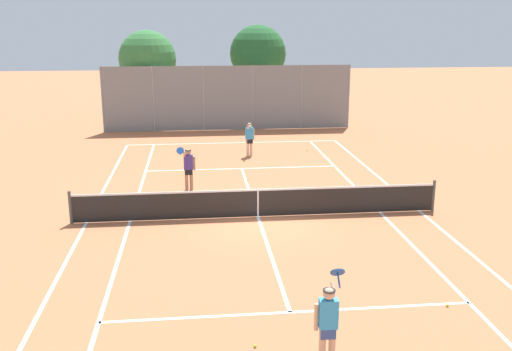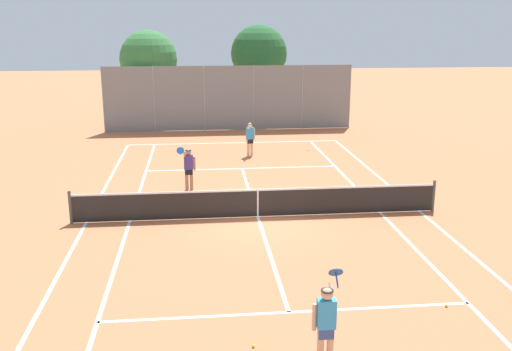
% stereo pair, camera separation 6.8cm
% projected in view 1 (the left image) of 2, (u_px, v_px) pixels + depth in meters
% --- Properties ---
extents(ground_plane, '(120.00, 120.00, 0.00)m').
position_uv_depth(ground_plane, '(258.00, 217.00, 18.69)').
color(ground_plane, '#C67047').
extents(court_line_markings, '(11.10, 23.90, 0.01)m').
position_uv_depth(court_line_markings, '(258.00, 217.00, 18.69)').
color(court_line_markings, white).
rests_on(court_line_markings, ground).
extents(tennis_net, '(12.00, 0.10, 1.07)m').
position_uv_depth(tennis_net, '(258.00, 202.00, 18.56)').
color(tennis_net, '#474C47').
rests_on(tennis_net, ground).
extents(player_near_side, '(0.68, 0.73, 1.77)m').
position_uv_depth(player_near_side, '(328.00, 322.00, 10.34)').
color(player_near_side, '#D8A884').
rests_on(player_near_side, ground).
extents(player_far_left, '(0.68, 0.73, 1.77)m').
position_uv_depth(player_far_left, '(188.00, 167.00, 21.40)').
color(player_far_left, tan).
rests_on(player_far_left, ground).
extents(player_far_right, '(0.44, 0.56, 1.60)m').
position_uv_depth(player_far_right, '(250.00, 137.00, 26.93)').
color(player_far_right, beige).
rests_on(player_far_right, ground).
extents(loose_tennis_ball_0, '(0.07, 0.07, 0.07)m').
position_uv_depth(loose_tennis_ball_0, '(307.00, 150.00, 28.26)').
color(loose_tennis_ball_0, '#D1DB33').
rests_on(loose_tennis_ball_0, ground).
extents(loose_tennis_ball_1, '(0.07, 0.07, 0.07)m').
position_uv_depth(loose_tennis_ball_1, '(248.00, 180.00, 22.88)').
color(loose_tennis_ball_1, '#D1DB33').
rests_on(loose_tennis_ball_1, ground).
extents(loose_tennis_ball_2, '(0.07, 0.07, 0.07)m').
position_uv_depth(loose_tennis_ball_2, '(255.00, 346.00, 11.19)').
color(loose_tennis_ball_2, '#D1DB33').
rests_on(loose_tennis_ball_2, ground).
extents(loose_tennis_ball_3, '(0.07, 0.07, 0.07)m').
position_uv_depth(loose_tennis_ball_3, '(447.00, 305.00, 12.79)').
color(loose_tennis_ball_3, '#D1DB33').
rests_on(loose_tennis_ball_3, ground).
extents(back_fence, '(14.47, 0.08, 3.77)m').
position_uv_depth(back_fence, '(228.00, 98.00, 33.18)').
color(back_fence, gray).
rests_on(back_fence, ground).
extents(tree_behind_left, '(3.42, 3.42, 5.74)m').
position_uv_depth(tree_behind_left, '(146.00, 61.00, 34.06)').
color(tree_behind_left, brown).
rests_on(tree_behind_left, ground).
extents(tree_behind_right, '(3.58, 3.58, 6.03)m').
position_uv_depth(tree_behind_right, '(259.00, 55.00, 36.39)').
color(tree_behind_right, brown).
rests_on(tree_behind_right, ground).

